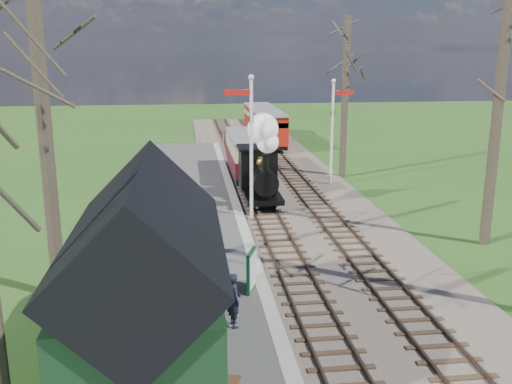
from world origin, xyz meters
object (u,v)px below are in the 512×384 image
at_px(red_carriage_a, 269,129).
at_px(station_shed, 147,289).
at_px(semaphore_far, 334,124).
at_px(semaphore_near, 250,138).
at_px(red_carriage_b, 260,120).
at_px(coach, 247,153).
at_px(sign_board, 251,271).
at_px(locomotive, 261,165).
at_px(person, 234,300).

bearing_deg(red_carriage_a, station_shed, -103.13).
bearing_deg(semaphore_far, semaphore_near, -130.60).
relative_size(semaphore_near, red_carriage_b, 1.19).
xyz_separation_m(semaphore_far, red_carriage_a, (-1.77, 11.56, -1.83)).
bearing_deg(station_shed, semaphore_near, 73.62).
bearing_deg(coach, sign_board, -95.62).
bearing_deg(sign_board, semaphore_near, 84.00).
height_order(semaphore_far, red_carriage_b, semaphore_far).
xyz_separation_m(red_carriage_b, sign_board, (-4.18, -30.77, -0.70)).
relative_size(semaphore_near, sign_board, 4.96).
xyz_separation_m(locomotive, red_carriage_a, (2.61, 15.28, -0.49)).
height_order(semaphore_near, red_carriage_b, semaphore_near).
distance_m(locomotive, coach, 6.09).
height_order(red_carriage_b, person, red_carriage_b).
height_order(semaphore_far, sign_board, semaphore_far).
distance_m(semaphore_far, red_carriage_a, 11.84).
bearing_deg(sign_board, coach, 84.38).
xyz_separation_m(station_shed, locomotive, (4.29, 14.28, -0.25)).
bearing_deg(sign_board, locomotive, 81.08).
bearing_deg(red_carriage_a, person, -100.08).
height_order(coach, sign_board, coach).
relative_size(semaphore_near, red_carriage_a, 1.19).
bearing_deg(red_carriage_b, sign_board, -97.73).
bearing_deg(locomotive, person, -100.56).
height_order(red_carriage_a, red_carriage_b, same).
bearing_deg(coach, station_shed, -101.93).
height_order(red_carriage_a, person, red_carriage_a).
distance_m(coach, sign_board, 16.13).
bearing_deg(red_carriage_b, semaphore_far, -84.06).
bearing_deg(coach, red_carriage_a, 74.26).
height_order(station_shed, red_carriage_a, station_shed).
relative_size(semaphore_near, coach, 0.89).
relative_size(locomotive, sign_board, 3.47).
relative_size(semaphore_far, sign_board, 4.56).
height_order(locomotive, red_carriage_b, locomotive).
xyz_separation_m(station_shed, red_carriage_b, (6.90, 35.06, -0.74)).
bearing_deg(station_shed, semaphore_far, 64.28).
relative_size(locomotive, red_carriage_b, 0.84).
xyz_separation_m(locomotive, sign_board, (-1.57, -9.98, -1.19)).
distance_m(red_carriage_a, sign_board, 25.62).
relative_size(coach, sign_board, 5.55).
distance_m(station_shed, red_carriage_a, 30.37).
distance_m(station_shed, red_carriage_b, 35.74).
bearing_deg(person, semaphore_near, -20.38).
distance_m(semaphore_near, person, 10.36).
height_order(locomotive, coach, locomotive).
distance_m(semaphore_near, red_carriage_a, 18.01).
bearing_deg(semaphore_far, red_carriage_b, 95.94).
relative_size(station_shed, red_carriage_b, 1.21).
relative_size(station_shed, locomotive, 1.45).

